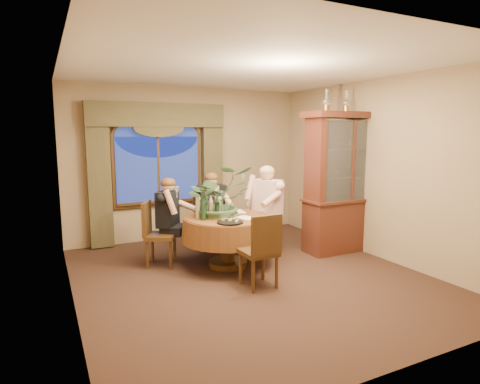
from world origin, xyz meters
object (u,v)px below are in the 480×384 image
person_scarf (211,211)px  chair_back_right (209,221)px  wine_bottle_5 (217,207)px  china_cabinet (343,183)px  wine_bottle_2 (203,209)px  chair_front_left (258,250)px  oil_lamp_left (327,100)px  oil_lamp_center (346,101)px  oil_lamp_right (365,102)px  wine_bottle_3 (204,207)px  person_pink (267,209)px  chair_right (262,222)px  stoneware_vase (219,206)px  olive_bowl (233,215)px  person_back (168,220)px  wine_bottle_1 (198,207)px  centerpiece_plant (218,173)px  chair_back (161,234)px  dining_table (228,241)px  wine_bottle_4 (211,207)px  wine_bottle_0 (202,205)px

person_scarf → chair_back_right: bearing=-49.7°
wine_bottle_5 → china_cabinet: bearing=-1.2°
wine_bottle_2 → chair_front_left: bearing=-62.9°
oil_lamp_left → oil_lamp_center: 0.40m
oil_lamp_right → wine_bottle_3: bearing=177.5°
china_cabinet → chair_back_right: size_ratio=2.40×
person_pink → wine_bottle_5: size_ratio=4.39×
chair_right → stoneware_vase: size_ratio=3.48×
olive_bowl → wine_bottle_3: size_ratio=0.51×
chair_front_left → person_back: person_back is taller
chair_right → china_cabinet: bearing=-144.9°
wine_bottle_1 → chair_front_left: bearing=-65.3°
chair_front_left → centerpiece_plant: size_ratio=0.87×
oil_lamp_center → wine_bottle_2: 2.92m
china_cabinet → stoneware_vase: china_cabinet is taller
chair_right → chair_back_right: same height
china_cabinet → wine_bottle_3: (-2.42, 0.12, -0.23)m
stoneware_vase → wine_bottle_3: wine_bottle_3 is taller
china_cabinet → chair_back_right: bearing=151.9°
person_scarf → olive_bowl: person_scarf is taller
chair_back → person_scarf: person_scarf is taller
dining_table → olive_bowl: bearing=-21.7°
dining_table → china_cabinet: 2.21m
person_pink → wine_bottle_3: person_pink is taller
centerpiece_plant → wine_bottle_4: (-0.18, -0.15, -0.46)m
wine_bottle_1 → wine_bottle_2: same height
person_pink → person_scarf: person_pink is taller
wine_bottle_4 → wine_bottle_1: bearing=161.8°
chair_front_left → person_pink: bearing=54.6°
wine_bottle_0 → wine_bottle_5: (0.12, -0.27, 0.00)m
person_pink → chair_back_right: bearing=30.8°
person_back → wine_bottle_2: bearing=64.5°
stoneware_vase → wine_bottle_3: (-0.27, -0.12, 0.03)m
person_scarf → stoneware_vase: person_scarf is taller
oil_lamp_center → centerpiece_plant: bearing=173.0°
person_pink → wine_bottle_1: (-1.31, -0.26, 0.19)m
china_cabinet → wine_bottle_2: bearing=179.3°
oil_lamp_left → chair_back: size_ratio=0.35×
wine_bottle_3 → wine_bottle_5: 0.18m
china_cabinet → oil_lamp_left: oil_lamp_left is taller
dining_table → oil_lamp_right: size_ratio=4.07×
olive_bowl → wine_bottle_0: 0.47m
oil_lamp_center → olive_bowl: size_ratio=2.02×
wine_bottle_2 → wine_bottle_3: size_ratio=1.00×
chair_back_right → olive_bowl: size_ratio=5.69×
chair_back_right → china_cabinet: bearing=156.6°
person_back → wine_bottle_5: person_back is taller
olive_bowl → person_scarf: bearing=87.4°
oil_lamp_center → wine_bottle_1: oil_lamp_center is taller
chair_back_right → wine_bottle_0: size_ratio=2.91×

